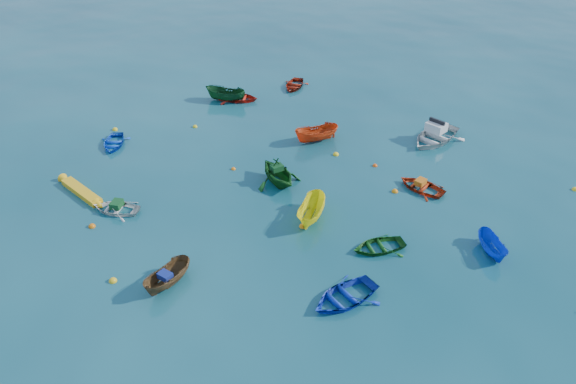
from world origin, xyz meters
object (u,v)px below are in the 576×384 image
Objects in this scene: dinghy_blue_sw at (114,145)px; motorboat_white at (434,141)px; kayak_yellow at (82,194)px; dinghy_white_near at (116,211)px; dinghy_blue_se at (344,300)px.

motorboat_white reaches higher than dinghy_blue_sw.
kayak_yellow is at bearing -97.16° from dinghy_blue_sw.
dinghy_blue_sw is at bearing -152.98° from dinghy_white_near.
dinghy_white_near is at bearing -81.35° from kayak_yellow.
dinghy_blue_sw reaches higher than kayak_yellow.
motorboat_white is (-3.68, 16.42, 0.00)m from dinghy_blue_se.
kayak_yellow is 0.99× the size of motorboat_white.
kayak_yellow is (-16.77, -2.32, 0.00)m from dinghy_blue_se.
kayak_yellow is at bearing -118.91° from motorboat_white.
dinghy_blue_sw is 21.60m from motorboat_white.
dinghy_blue_se is (13.85, 2.12, 0.00)m from dinghy_white_near.
dinghy_white_near is 0.62× the size of motorboat_white.
dinghy_blue_sw is at bearing -170.58° from dinghy_blue_se.
dinghy_blue_se reaches higher than dinghy_white_near.
dinghy_blue_sw is 7.78m from dinghy_white_near.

